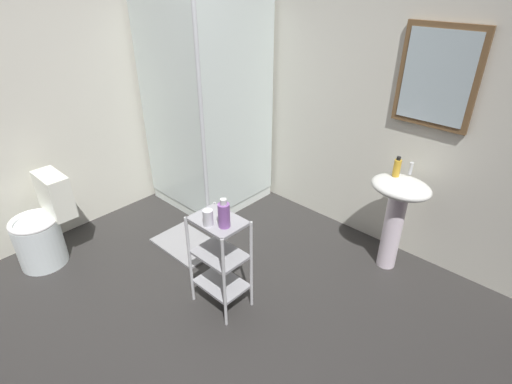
{
  "coord_description": "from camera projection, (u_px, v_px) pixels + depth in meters",
  "views": [
    {
      "loc": [
        1.65,
        -1.16,
        2.19
      ],
      "look_at": [
        0.15,
        0.45,
        0.95
      ],
      "focal_mm": 27.78,
      "sensor_mm": 36.0,
      "label": 1
    }
  ],
  "objects": [
    {
      "name": "ground_plane",
      "position": [
        197.0,
        325.0,
        2.8
      ],
      "size": [
        4.2,
        4.2,
        0.02
      ],
      "primitive_type": "cube",
      "color": "#2D2B2A"
    },
    {
      "name": "wall_back",
      "position": [
        356.0,
        96.0,
        3.35
      ],
      "size": [
        4.2,
        0.14,
        2.5
      ],
      "color": "silver",
      "rests_on": "ground_plane"
    },
    {
      "name": "wall_left",
      "position": [
        43.0,
        99.0,
        3.28
      ],
      "size": [
        0.1,
        4.2,
        2.5
      ],
      "primitive_type": "cube",
      "color": "silver",
      "rests_on": "ground_plane"
    },
    {
      "name": "shower_stall",
      "position": [
        210.0,
        162.0,
        4.06
      ],
      "size": [
        0.92,
        0.92,
        2.0
      ],
      "color": "white",
      "rests_on": "ground_plane"
    },
    {
      "name": "pedestal_sink",
      "position": [
        397.0,
        206.0,
        3.09
      ],
      "size": [
        0.46,
        0.37,
        0.81
      ],
      "color": "white",
      "rests_on": "ground_plane"
    },
    {
      "name": "sink_faucet",
      "position": [
        411.0,
        168.0,
        3.03
      ],
      "size": [
        0.03,
        0.03,
        0.1
      ],
      "primitive_type": "cylinder",
      "color": "silver",
      "rests_on": "pedestal_sink"
    },
    {
      "name": "toilet",
      "position": [
        43.0,
        229.0,
        3.27
      ],
      "size": [
        0.37,
        0.49,
        0.76
      ],
      "color": "white",
      "rests_on": "ground_plane"
    },
    {
      "name": "storage_cart",
      "position": [
        220.0,
        256.0,
        2.77
      ],
      "size": [
        0.38,
        0.28,
        0.74
      ],
      "color": "silver",
      "rests_on": "ground_plane"
    },
    {
      "name": "hand_soap_bottle",
      "position": [
        397.0,
        167.0,
        2.99
      ],
      "size": [
        0.05,
        0.05,
        0.16
      ],
      "color": "gold",
      "rests_on": "pedestal_sink"
    },
    {
      "name": "conditioner_bottle_purple",
      "position": [
        224.0,
        215.0,
        2.51
      ],
      "size": [
        0.08,
        0.08,
        0.2
      ],
      "color": "#8B56A4",
      "rests_on": "storage_cart"
    },
    {
      "name": "rinse_cup",
      "position": [
        208.0,
        218.0,
        2.55
      ],
      "size": [
        0.07,
        0.07,
        0.11
      ],
      "primitive_type": "cylinder",
      "color": "silver",
      "rests_on": "storage_cart"
    },
    {
      "name": "bath_mat",
      "position": [
        187.0,
        244.0,
        3.6
      ],
      "size": [
        0.6,
        0.4,
        0.02
      ],
      "primitive_type": "cube",
      "color": "gray",
      "rests_on": "ground_plane"
    }
  ]
}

